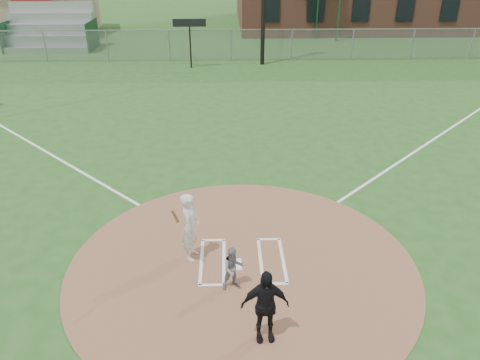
{
  "coord_description": "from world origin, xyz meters",
  "views": [
    {
      "loc": [
        -0.34,
        -9.17,
        6.97
      ],
      "look_at": [
        0.0,
        2.0,
        1.3
      ],
      "focal_mm": 35.0,
      "sensor_mm": 36.0,
      "label": 1
    }
  ],
  "objects_px": {
    "catcher": "(233,268)",
    "umpire": "(265,306)",
    "home_plate": "(232,265)",
    "batter_at_plate": "(190,226)"
  },
  "relations": [
    {
      "from": "catcher",
      "to": "umpire",
      "type": "distance_m",
      "value": 1.65
    },
    {
      "from": "home_plate",
      "to": "umpire",
      "type": "xyz_separation_m",
      "value": [
        0.59,
        -2.32,
        0.78
      ]
    },
    {
      "from": "home_plate",
      "to": "batter_at_plate",
      "type": "distance_m",
      "value": 1.37
    },
    {
      "from": "umpire",
      "to": "home_plate",
      "type": "bearing_deg",
      "value": 101.01
    },
    {
      "from": "home_plate",
      "to": "umpire",
      "type": "height_order",
      "value": "umpire"
    },
    {
      "from": "catcher",
      "to": "batter_at_plate",
      "type": "relative_size",
      "value": 0.59
    },
    {
      "from": "umpire",
      "to": "catcher",
      "type": "bearing_deg",
      "value": 107.45
    },
    {
      "from": "catcher",
      "to": "batter_at_plate",
      "type": "height_order",
      "value": "batter_at_plate"
    },
    {
      "from": "home_plate",
      "to": "catcher",
      "type": "height_order",
      "value": "catcher"
    },
    {
      "from": "catcher",
      "to": "umpire",
      "type": "relative_size",
      "value": 0.66
    }
  ]
}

